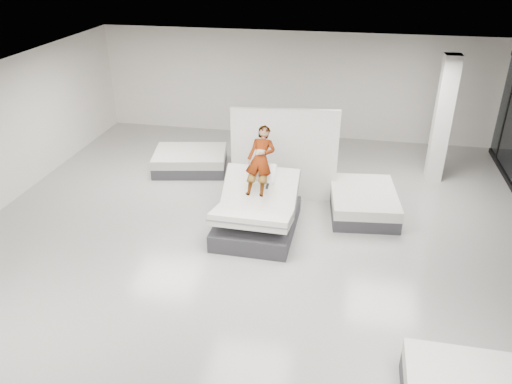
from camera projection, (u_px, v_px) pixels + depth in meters
The scene contains 8 objects.
room at pixel (246, 185), 9.08m from camera, with size 14.00×14.04×3.20m.
hero_bed at pixel (257, 214), 10.52m from camera, with size 1.64×2.15×1.34m.
person at pixel (260, 171), 10.41m from camera, with size 0.55×0.36×1.52m, color slate.
remote at pixel (267, 186), 10.14m from camera, with size 0.05×0.14×0.03m, color black.
divider_panel at pixel (284, 155), 11.55m from camera, with size 2.46×0.11×2.23m, color white.
flat_bed_right_far at pixel (363, 202), 11.32m from camera, with size 1.63×2.05×0.52m.
flat_bed_left_far at pixel (190, 161), 13.42m from camera, with size 2.12×1.74×0.52m.
column at pixel (442, 120), 12.32m from camera, with size 0.40×0.40×3.20m, color silver.
Camera 1 is at (1.74, -7.94, 5.63)m, focal length 35.00 mm.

